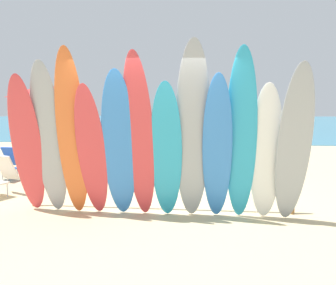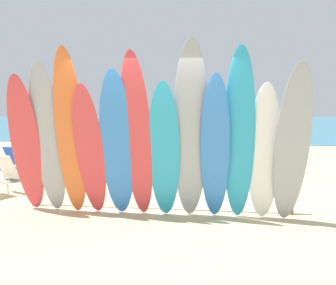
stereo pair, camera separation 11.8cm
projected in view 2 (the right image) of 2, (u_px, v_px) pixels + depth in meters
ground at (195, 137)px, 20.03m from camera, size 60.00×60.00×0.00m
ocean_water at (202, 122)px, 36.15m from camera, size 60.00×40.00×0.02m
surfboard_rack at (157, 179)px, 6.15m from camera, size 4.65×0.07×0.66m
surfboard_red_0 at (26, 145)px, 5.88m from camera, size 0.55×0.75×2.31m
surfboard_grey_1 at (48, 139)px, 5.84m from camera, size 0.53×0.63×2.53m
surfboard_orange_2 at (70, 134)px, 5.73m from camera, size 0.52×0.66×2.72m
surfboard_red_3 at (90, 151)px, 5.72m from camera, size 0.53×0.69×2.16m
surfboard_blue_4 at (117, 145)px, 5.63m from camera, size 0.59×0.73×2.37m
surfboard_red_5 at (137, 137)px, 5.56m from camera, size 0.54×0.79×2.63m
surfboard_teal_6 at (164, 152)px, 5.58m from camera, size 0.52×0.65×2.18m
surfboard_grey_7 at (190, 133)px, 5.50m from camera, size 0.60×0.72×2.80m
surfboard_blue_8 at (215, 149)px, 5.48m from camera, size 0.47×0.70×2.30m
surfboard_teal_9 at (239, 136)px, 5.44m from camera, size 0.52×0.68×2.69m
surfboard_white_10 at (264, 153)px, 5.49m from camera, size 0.53×0.55×2.16m
surfboard_grey_11 at (292, 146)px, 5.29m from camera, size 0.56×0.75×2.44m
beachgoer_by_water at (42, 138)px, 9.65m from camera, size 0.61×0.26×1.60m
beachgoer_near_rack at (267, 132)px, 11.23m from camera, size 0.60×0.33×1.66m
beachgoer_strolling at (172, 139)px, 9.63m from camera, size 0.51×0.37×1.54m
beachgoer_photographing at (166, 127)px, 13.86m from camera, size 0.44×0.63×1.68m
beach_chair_red at (11, 162)px, 8.73m from camera, size 0.57×0.78×0.80m
beach_chair_blue at (0, 174)px, 7.15m from camera, size 0.74×0.83×0.82m
beach_umbrella at (47, 91)px, 8.75m from camera, size 1.88×1.88×2.33m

